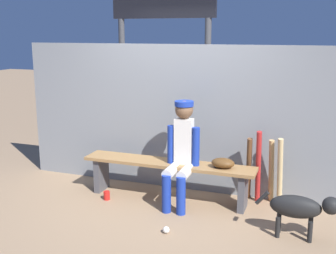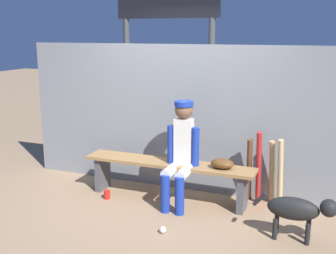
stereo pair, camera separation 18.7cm
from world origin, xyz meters
TOP-DOWN VIEW (x-y plane):
  - ground_plane at (0.00, 0.00)m, footprint 30.00×30.00m
  - chainlink_fence at (0.00, 0.43)m, footprint 4.51×0.03m
  - dugout_bench at (0.00, 0.00)m, footprint 2.21×0.36m
  - player_seated at (0.21, -0.11)m, footprint 0.41×0.55m
  - baseball_glove at (0.70, 0.00)m, footprint 0.28×0.20m
  - bat_wood_dark at (0.97, 0.30)m, footprint 0.09×0.25m
  - bat_aluminum_red at (1.09, 0.26)m, footprint 0.07×0.21m
  - bat_wood_tan at (1.24, 0.34)m, footprint 0.09×0.20m
  - bat_wood_natural at (1.35, 0.26)m, footprint 0.09×0.19m
  - baseball at (0.30, -0.89)m, footprint 0.07×0.07m
  - cup_on_ground at (-0.73, -0.28)m, footprint 0.08×0.08m
  - cup_on_bench at (0.30, 0.03)m, footprint 0.08×0.08m
  - scoreboard at (-0.60, 1.62)m, footprint 1.97×0.27m
  - dog at (1.64, -0.52)m, footprint 0.84×0.20m

SIDE VIEW (x-z plane):
  - ground_plane at x=0.00m, z-range 0.00..0.00m
  - baseball at x=0.30m, z-range 0.00..0.07m
  - cup_on_ground at x=-0.73m, z-range 0.00..0.11m
  - dog at x=1.64m, z-range 0.09..0.58m
  - dugout_bench at x=0.00m, z-range 0.13..0.63m
  - bat_wood_tan at x=1.24m, z-range 0.00..0.82m
  - bat_wood_dark at x=0.97m, z-range 0.00..0.84m
  - bat_wood_natural at x=1.35m, z-range 0.00..0.87m
  - bat_aluminum_red at x=1.09m, z-range 0.00..0.94m
  - cup_on_bench at x=0.30m, z-range 0.50..0.61m
  - baseball_glove at x=0.70m, z-range 0.50..0.62m
  - player_seated at x=0.21m, z-range 0.06..1.35m
  - chainlink_fence at x=0.00m, z-range 0.00..1.94m
  - scoreboard at x=-0.60m, z-range 0.64..3.98m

